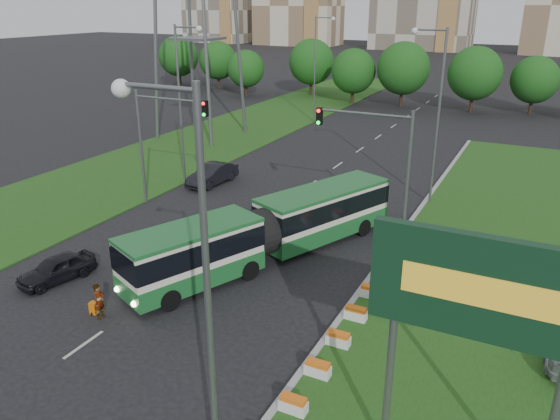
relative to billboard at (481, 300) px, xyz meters
The scene contains 16 objects.
ground 14.97m from the billboard, 153.89° to the left, with size 360.00×360.00×0.00m, color black.
grass_median 15.29m from the billboard, 86.93° to the left, with size 14.00×60.00×0.15m, color #1D4D16.
median_kerb 16.48m from the billboard, 113.88° to the left, with size 0.30×60.00×0.18m, color #989898.
left_verge 43.75m from the billboard, 134.29° to the left, with size 12.00×110.00×0.10m, color #1D4D16.
lane_markings 30.77m from the billboard, 120.39° to the left, with size 0.20×100.00×0.01m, color #B0B0A9, non-canonical shape.
flower_planters 10.48m from the billboard, 129.20° to the left, with size 1.10×18.10×0.60m, color white, non-canonical shape.
billboard is the anchor object (origin of this frame).
traffic_mast_median 17.68m from the billboard, 115.03° to the left, with size 5.76×0.32×8.00m.
traffic_mast_left 27.16m from the billboard, 146.45° to the left, with size 5.76×0.32×8.00m.
street_lamps 22.11m from the billboard, 133.62° to the left, with size 36.00×60.00×12.00m, color slate, non-canonical shape.
tree_line 61.07m from the billboard, 92.11° to the left, with size 120.00×8.00×9.00m, color #144612, non-canonical shape.
articulated_bus 17.03m from the billboard, 138.58° to the left, with size 2.67×17.13×2.82m.
car_left_near 21.68m from the billboard, 169.99° to the left, with size 1.60×3.98×1.36m, color black.
car_left_far 30.82m from the billboard, 137.13° to the left, with size 1.69×4.85×1.60m, color black.
pedestrian 17.06m from the billboard, behind, with size 0.63×0.41×1.72m, color gray.
shopping_trolley 17.76m from the billboard, behind, with size 0.34×0.36×0.59m.
Camera 1 is at (13.12, -19.68, 13.58)m, focal length 35.00 mm.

